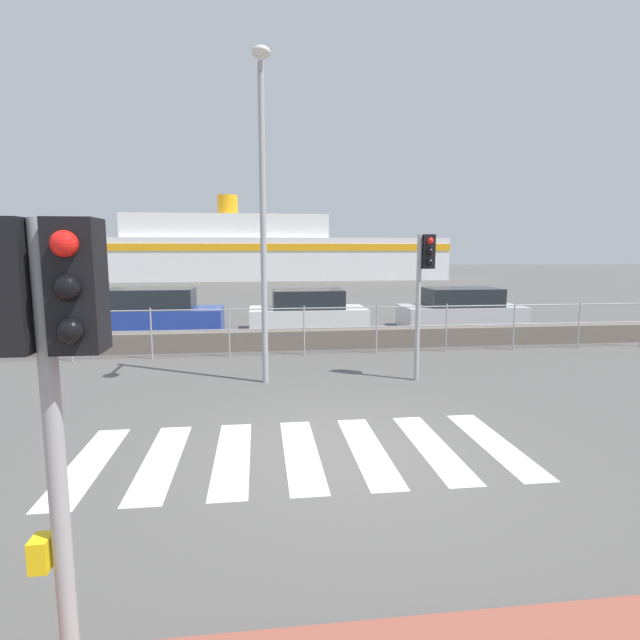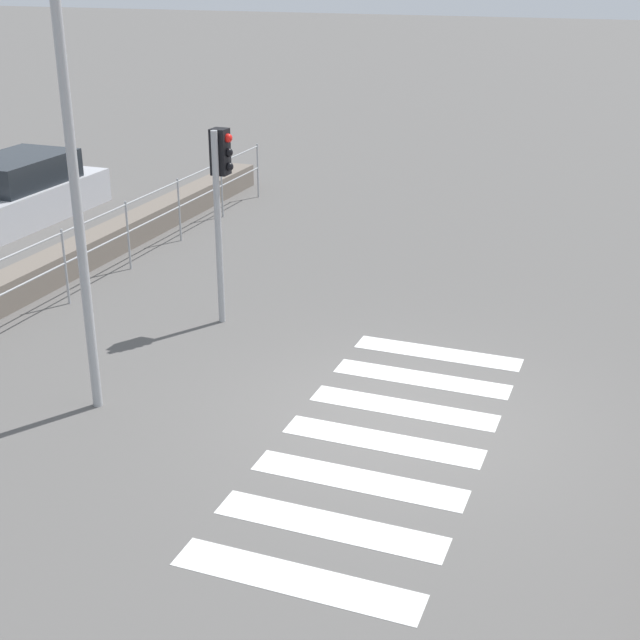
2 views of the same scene
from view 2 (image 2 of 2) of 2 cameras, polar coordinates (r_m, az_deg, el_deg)
The scene contains 5 objects.
ground_plane at distance 11.15m, azimuth 4.97°, elevation -6.28°, with size 160.00×160.00×0.00m, color #565451.
crosswalk at distance 10.64m, azimuth 4.04°, elevation -7.74°, with size 5.85×2.40×0.01m.
traffic_light_far at distance 13.48m, azimuth -6.41°, elevation 8.70°, with size 0.34×0.32×2.98m.
streetlamp at distance 10.47m, azimuth -14.89°, elevation 13.36°, with size 0.32×1.26×6.16m.
parked_car_silver at distance 20.49m, azimuth -18.65°, elevation 7.74°, with size 4.16×1.81×1.37m.
Camera 2 is at (-9.47, -2.57, 5.31)m, focal length 50.00 mm.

